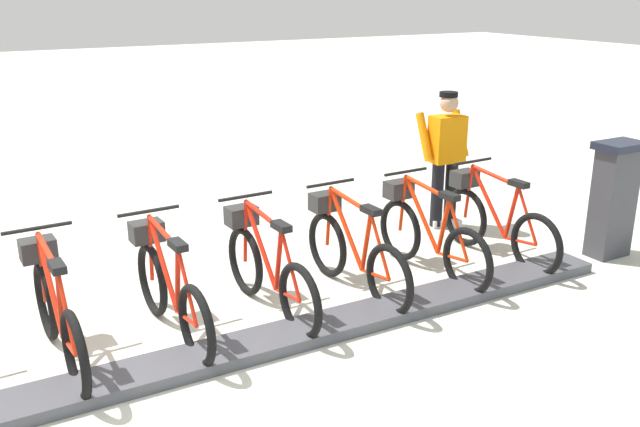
# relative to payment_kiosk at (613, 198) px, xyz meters

# --- Properties ---
(ground_plane) EXTENTS (60.00, 60.00, 0.00)m
(ground_plane) POSITION_rel_payment_kiosk_xyz_m (-0.05, 5.03, -0.67)
(ground_plane) COLOR beige
(dock_rail_base) EXTENTS (0.44, 8.96, 0.10)m
(dock_rail_base) POSITION_rel_payment_kiosk_xyz_m (-0.05, 5.03, -0.62)
(dock_rail_base) COLOR #47474C
(dock_rail_base) RESTS_ON ground
(payment_kiosk) EXTENTS (0.36, 0.52, 1.28)m
(payment_kiosk) POSITION_rel_payment_kiosk_xyz_m (0.00, 0.00, 0.00)
(payment_kiosk) COLOR #38383D
(payment_kiosk) RESTS_ON ground
(bike_docked_0) EXTENTS (1.72, 0.54, 1.02)m
(bike_docked_0) POSITION_rel_payment_kiosk_xyz_m (0.57, 1.15, -0.24)
(bike_docked_0) COLOR black
(bike_docked_0) RESTS_ON ground
(bike_docked_1) EXTENTS (1.72, 0.54, 1.02)m
(bike_docked_1) POSITION_rel_payment_kiosk_xyz_m (0.57, 2.06, -0.24)
(bike_docked_1) COLOR black
(bike_docked_1) RESTS_ON ground
(bike_docked_2) EXTENTS (1.72, 0.54, 1.02)m
(bike_docked_2) POSITION_rel_payment_kiosk_xyz_m (0.57, 2.97, -0.24)
(bike_docked_2) COLOR black
(bike_docked_2) RESTS_ON ground
(bike_docked_3) EXTENTS (1.72, 0.54, 1.02)m
(bike_docked_3) POSITION_rel_payment_kiosk_xyz_m (0.57, 3.88, -0.24)
(bike_docked_3) COLOR black
(bike_docked_3) RESTS_ON ground
(bike_docked_4) EXTENTS (1.72, 0.54, 1.02)m
(bike_docked_4) POSITION_rel_payment_kiosk_xyz_m (0.57, 4.78, -0.24)
(bike_docked_4) COLOR black
(bike_docked_4) RESTS_ON ground
(bike_docked_5) EXTENTS (1.72, 0.54, 1.02)m
(bike_docked_5) POSITION_rel_payment_kiosk_xyz_m (0.57, 5.69, -0.24)
(bike_docked_5) COLOR black
(bike_docked_5) RESTS_ON ground
(worker_near_rack) EXTENTS (0.49, 0.64, 1.66)m
(worker_near_rack) POSITION_rel_payment_kiosk_xyz_m (1.67, 0.96, 0.24)
(worker_near_rack) COLOR white
(worker_near_rack) RESTS_ON ground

